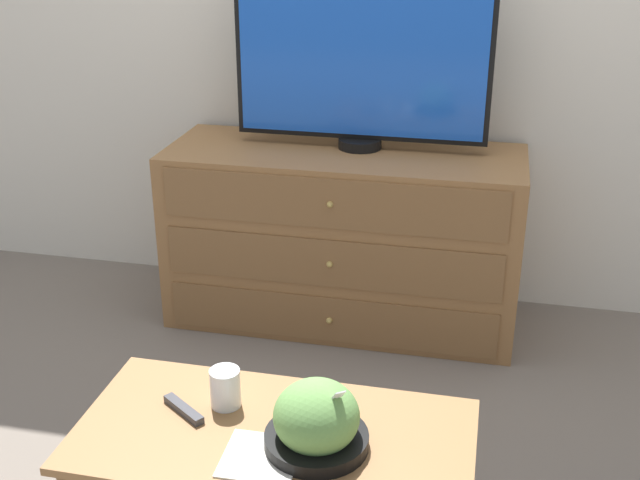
% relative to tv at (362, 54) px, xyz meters
% --- Properties ---
extents(ground_plane, '(12.00, 12.00, 0.00)m').
position_rel_tv_xyz_m(ground_plane, '(-0.03, 0.23, -1.08)').
color(ground_plane, '#70665B').
extents(dresser, '(1.38, 0.54, 0.71)m').
position_rel_tv_xyz_m(dresser, '(-0.05, -0.06, -0.72)').
color(dresser, olive).
rests_on(dresser, ground_plane).
extents(tv, '(0.97, 0.17, 0.71)m').
position_rel_tv_xyz_m(tv, '(0.00, 0.00, 0.00)').
color(tv, black).
rests_on(tv, dresser).
extents(coffee_table, '(0.92, 0.46, 0.49)m').
position_rel_tv_xyz_m(coffee_table, '(0.07, -1.52, -0.67)').
color(coffee_table, olive).
rests_on(coffee_table, ground_plane).
extents(takeout_bowl, '(0.23, 0.23, 0.18)m').
position_rel_tv_xyz_m(takeout_bowl, '(0.17, -1.55, -0.52)').
color(takeout_bowl, black).
rests_on(takeout_bowl, coffee_table).
extents(drink_cup, '(0.07, 0.07, 0.10)m').
position_rel_tv_xyz_m(drink_cup, '(-0.07, -1.44, -0.55)').
color(drink_cup, beige).
rests_on(drink_cup, coffee_table).
extents(napkin, '(0.17, 0.17, 0.00)m').
position_rel_tv_xyz_m(napkin, '(0.06, -1.61, -0.59)').
color(napkin, silver).
rests_on(napkin, coffee_table).
extents(remote_control, '(0.13, 0.10, 0.02)m').
position_rel_tv_xyz_m(remote_control, '(-0.16, -1.49, -0.58)').
color(remote_control, '#38383D').
rests_on(remote_control, coffee_table).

